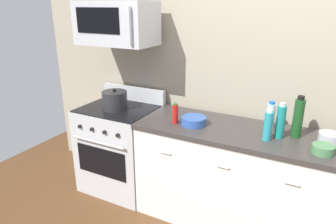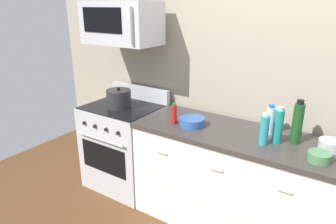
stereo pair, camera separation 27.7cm
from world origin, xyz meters
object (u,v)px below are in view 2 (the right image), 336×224
Objects in this scene: bottle_sparkling_teal at (278,126)px; bottle_water_clear at (270,120)px; range_oven at (125,145)px; bowl_steel_prep at (330,145)px; bottle_dish_soap at (264,130)px; stockpot at (119,99)px; bottle_wine_green at (297,123)px; microwave at (122,23)px; bottle_hot_sauce_red at (174,114)px; bowl_green_glaze at (319,157)px; bowl_blue_mixing at (192,121)px.

bottle_sparkling_teal is 1.17× the size of bottle_water_clear.
range_oven is 1.99m from bowl_steel_prep.
range_oven is 1.60m from bottle_dish_soap.
bottle_dish_soap is 1.49m from stockpot.
bottle_wine_green is (0.12, 0.08, 0.02)m from bottle_sparkling_teal.
microwave reaches higher than bottle_water_clear.
range_oven is 1.44× the size of microwave.
bottle_water_clear is 0.80m from bottle_hot_sauce_red.
bowl_green_glaze is at bearing -99.45° from bowl_steel_prep.
bottle_sparkling_teal is 1.16× the size of stockpot.
stockpot is at bearing -90.00° from range_oven.
range_oven reaches higher than bowl_green_glaze.
stockpot is at bearing 178.97° from bowl_blue_mixing.
bottle_water_clear is at bearing 174.58° from bowl_steel_prep.
range_oven is at bearing -177.50° from bowl_steel_prep.
bottle_sparkling_teal reaches higher than bowl_blue_mixing.
bottle_water_clear is (-0.10, 0.14, -0.02)m from bottle_sparkling_teal.
range_oven is 0.99m from bowl_blue_mixing.
stockpot is at bearing 177.07° from bowl_green_glaze.
bottle_wine_green reaches higher than range_oven.
bottle_wine_green is at bearing -15.61° from bottle_water_clear.
bottle_dish_soap is at bearing -139.42° from bottle_wine_green.
bottle_water_clear is 0.51m from bowl_green_glaze.
bowl_blue_mixing reaches higher than bowl_green_glaze.
bottle_hot_sauce_red is 1.24m from bowl_steel_prep.
stockpot is at bearing -175.90° from bottle_wine_green.
range_oven is 1.28m from microwave.
bowl_blue_mixing is at bearing -7.51° from microwave.
bottle_water_clear is 0.99× the size of stockpot.
bottle_sparkling_teal reaches higher than bottle_water_clear.
bottle_hot_sauce_red is 1.14× the size of bowl_steel_prep.
bowl_green_glaze is (-0.04, -0.23, -0.00)m from bowl_steel_prep.
bottle_hot_sauce_red is at bearing -5.07° from stockpot.
bottle_water_clear is at bearing 164.39° from bottle_wine_green.
bottle_hot_sauce_red is at bearing -163.16° from bowl_blue_mixing.
bottle_water_clear is 1.12× the size of bowl_blue_mixing.
bottle_dish_soap reaches higher than stockpot.
bowl_steel_prep is (1.93, 0.04, -0.79)m from microwave.
bottle_water_clear is at bearing 3.22° from microwave.
bowl_green_glaze is at bearing -4.54° from range_oven.
range_oven is at bearing 175.46° from bowl_green_glaze.
microwave is 1.72m from bottle_sparkling_teal.
bottle_sparkling_teal is at bearing -165.11° from bowl_steel_prep.
bottle_wine_green is at bearing 4.10° from stockpot.
bottle_hot_sauce_red is 0.71m from stockpot.
bowl_blue_mixing is (0.86, -0.11, -0.79)m from microwave.
range_oven is 1.58m from bottle_water_clear.
bottle_wine_green is (0.19, 0.17, 0.04)m from bottle_dish_soap.
bottle_hot_sauce_red reaches higher than bowl_green_glaze.
bowl_blue_mixing is (-0.82, -0.14, -0.12)m from bottle_wine_green.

